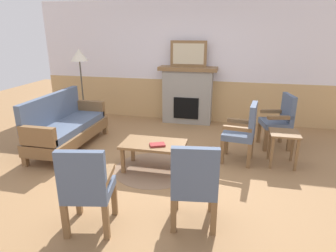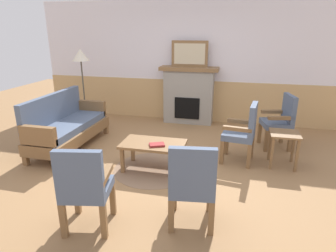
# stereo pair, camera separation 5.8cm
# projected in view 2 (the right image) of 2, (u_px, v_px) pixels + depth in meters

# --- Properties ---
(ground_plane) EXTENTS (14.00, 14.00, 0.00)m
(ground_plane) POSITION_uv_depth(u_px,v_px,m) (163.00, 165.00, 4.65)
(ground_plane) COLOR #997047
(wall_back) EXTENTS (7.20, 0.14, 2.70)m
(wall_back) POSITION_uv_depth(u_px,v_px,m) (191.00, 64.00, 6.62)
(wall_back) COLOR white
(wall_back) RESTS_ON ground_plane
(fireplace) EXTENTS (1.30, 0.44, 1.28)m
(fireplace) POSITION_uv_depth(u_px,v_px,m) (189.00, 95.00, 6.60)
(fireplace) COLOR gray
(fireplace) RESTS_ON ground_plane
(framed_picture) EXTENTS (0.80, 0.04, 0.56)m
(framed_picture) POSITION_uv_depth(u_px,v_px,m) (190.00, 54.00, 6.31)
(framed_picture) COLOR brown
(framed_picture) RESTS_ON fireplace
(couch) EXTENTS (0.70, 1.80, 0.98)m
(couch) POSITION_uv_depth(u_px,v_px,m) (67.00, 126.00, 5.25)
(couch) COLOR brown
(couch) RESTS_ON ground_plane
(coffee_table) EXTENTS (0.96, 0.56, 0.44)m
(coffee_table) POSITION_uv_depth(u_px,v_px,m) (153.00, 146.00, 4.40)
(coffee_table) COLOR brown
(coffee_table) RESTS_ON ground_plane
(round_rug) EXTENTS (1.24, 1.24, 0.01)m
(round_rug) POSITION_uv_depth(u_px,v_px,m) (154.00, 169.00, 4.52)
(round_rug) COLOR #896B51
(round_rug) RESTS_ON ground_plane
(book_on_table) EXTENTS (0.26, 0.22, 0.03)m
(book_on_table) POSITION_uv_depth(u_px,v_px,m) (157.00, 145.00, 4.27)
(book_on_table) COLOR maroon
(book_on_table) RESTS_ON coffee_table
(armchair_near_fireplace) EXTENTS (0.57, 0.57, 0.98)m
(armchair_near_fireplace) POSITION_uv_depth(u_px,v_px,m) (281.00, 119.00, 5.20)
(armchair_near_fireplace) COLOR brown
(armchair_near_fireplace) RESTS_ON ground_plane
(armchair_by_window_left) EXTENTS (0.54, 0.54, 0.98)m
(armchair_by_window_left) POSITION_uv_depth(u_px,v_px,m) (243.00, 130.00, 4.62)
(armchair_by_window_left) COLOR brown
(armchair_by_window_left) RESTS_ON ground_plane
(armchair_front_left) EXTENTS (0.54, 0.54, 0.98)m
(armchair_front_left) POSITION_uv_depth(u_px,v_px,m) (192.00, 182.00, 3.07)
(armchair_front_left) COLOR brown
(armchair_front_left) RESTS_ON ground_plane
(armchair_front_center) EXTENTS (0.57, 0.57, 0.98)m
(armchair_front_center) POSITION_uv_depth(u_px,v_px,m) (85.00, 185.00, 3.00)
(armchair_front_center) COLOR brown
(armchair_front_center) RESTS_ON ground_plane
(side_table) EXTENTS (0.44, 0.44, 0.55)m
(side_table) POSITION_uv_depth(u_px,v_px,m) (284.00, 140.00, 4.51)
(side_table) COLOR brown
(side_table) RESTS_ON ground_plane
(floor_lamp_by_couch) EXTENTS (0.36, 0.36, 1.68)m
(floor_lamp_by_couch) POSITION_uv_depth(u_px,v_px,m) (81.00, 60.00, 6.18)
(floor_lamp_by_couch) COLOR #332D28
(floor_lamp_by_couch) RESTS_ON ground_plane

